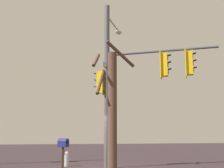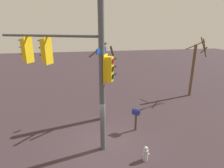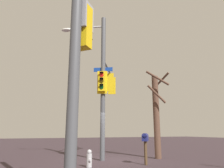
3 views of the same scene
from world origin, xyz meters
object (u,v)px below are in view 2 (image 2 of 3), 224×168
(bare_tree_behind_pole, at_px, (103,82))
(bare_tree_across_street, at_px, (194,67))
(mailbox, at_px, (136,113))
(fire_hydrant, at_px, (146,154))

(bare_tree_behind_pole, distance_m, bare_tree_across_street, 8.96)
(mailbox, xyz_separation_m, bare_tree_behind_pole, (1.68, -1.83, 1.46))
(mailbox, xyz_separation_m, bare_tree_across_street, (-6.81, -4.68, 1.52))
(mailbox, bearing_deg, bare_tree_across_street, -13.70)
(bare_tree_behind_pole, bearing_deg, fire_hydrant, 106.55)
(fire_hydrant, relative_size, bare_tree_behind_pole, 0.15)
(mailbox, relative_size, bare_tree_across_street, 0.27)
(bare_tree_across_street, bearing_deg, mailbox, 34.51)
(fire_hydrant, distance_m, mailbox, 2.72)
(mailbox, bearing_deg, bare_tree_behind_pole, 84.34)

